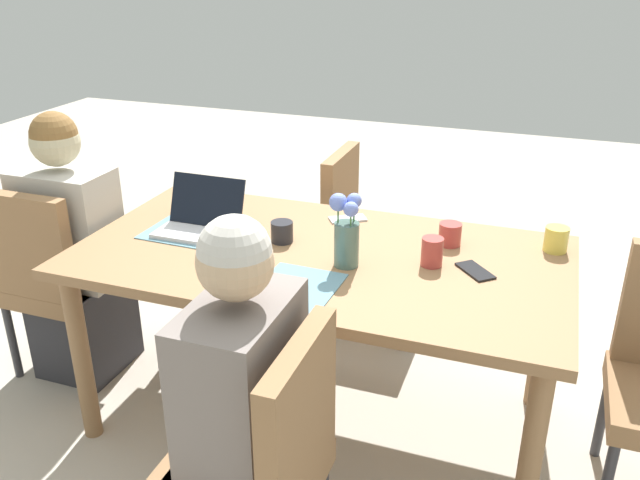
# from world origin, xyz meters

# --- Properties ---
(ground_plane) EXTENTS (10.00, 10.00, 0.00)m
(ground_plane) POSITION_xyz_m (0.00, 0.00, 0.00)
(ground_plane) COLOR #B2A899
(dining_table) EXTENTS (1.81, 0.96, 0.76)m
(dining_table) POSITION_xyz_m (0.00, 0.00, 0.67)
(dining_table) COLOR olive
(dining_table) RESTS_ON ground_plane
(chair_far_left_near) EXTENTS (0.44, 0.44, 0.90)m
(chair_far_left_near) POSITION_xyz_m (-0.12, 0.82, 0.50)
(chair_far_left_near) COLOR olive
(chair_far_left_near) RESTS_ON ground_plane
(person_far_left_near) EXTENTS (0.36, 0.40, 1.19)m
(person_far_left_near) POSITION_xyz_m (-0.05, 0.76, 0.53)
(person_far_left_near) COLOR #2D2D33
(person_far_left_near) RESTS_ON ground_plane
(chair_head_right_left_mid) EXTENTS (0.44, 0.44, 0.90)m
(chair_head_right_left_mid) POSITION_xyz_m (1.20, 0.07, 0.50)
(chair_head_right_left_mid) COLOR olive
(chair_head_right_left_mid) RESTS_ON ground_plane
(person_head_right_left_mid) EXTENTS (0.40, 0.36, 1.19)m
(person_head_right_left_mid) POSITION_xyz_m (1.14, -0.00, 0.53)
(person_head_right_left_mid) COLOR #2D2D33
(person_head_right_left_mid) RESTS_ON ground_plane
(chair_near_right_near) EXTENTS (0.44, 0.44, 0.90)m
(chair_near_right_near) POSITION_xyz_m (0.07, -0.80, 0.50)
(chair_near_right_near) COLOR olive
(chair_near_right_near) RESTS_ON ground_plane
(flower_vase) EXTENTS (0.11, 0.10, 0.27)m
(flower_vase) POSITION_xyz_m (-0.12, 0.07, 0.88)
(flower_vase) COLOR #4C6B60
(flower_vase) RESTS_ON dining_table
(placemat_far_left_near) EXTENTS (0.27, 0.37, 0.00)m
(placemat_far_left_near) POSITION_xyz_m (-0.02, 0.32, 0.76)
(placemat_far_left_near) COLOR slate
(placemat_far_left_near) RESTS_ON dining_table
(placemat_head_right_left_mid) EXTENTS (0.37, 0.27, 0.00)m
(placemat_head_right_left_mid) POSITION_xyz_m (0.54, -0.00, 0.76)
(placemat_head_right_left_mid) COLOR slate
(placemat_head_right_left_mid) RESTS_ON dining_table
(laptop_head_right_left_mid) EXTENTS (0.32, 0.22, 0.20)m
(laptop_head_right_left_mid) POSITION_xyz_m (0.50, -0.02, 0.80)
(laptop_head_right_left_mid) COLOR silver
(laptop_head_right_left_mid) RESTS_ON dining_table
(coffee_mug_near_left) EXTENTS (0.09, 0.09, 0.09)m
(coffee_mug_near_left) POSITION_xyz_m (-0.44, -0.23, 0.80)
(coffee_mug_near_left) COLOR #AD3D38
(coffee_mug_near_left) RESTS_ON dining_table
(coffee_mug_near_right) EXTENTS (0.09, 0.09, 0.08)m
(coffee_mug_near_right) POSITION_xyz_m (0.17, -0.04, 0.80)
(coffee_mug_near_right) COLOR #232328
(coffee_mug_near_right) RESTS_ON dining_table
(coffee_mug_centre_left) EXTENTS (0.09, 0.09, 0.09)m
(coffee_mug_centre_left) POSITION_xyz_m (-0.82, -0.31, 0.80)
(coffee_mug_centre_left) COLOR #DBC64C
(coffee_mug_centre_left) RESTS_ON dining_table
(coffee_mug_centre_right) EXTENTS (0.08, 0.08, 0.10)m
(coffee_mug_centre_right) POSITION_xyz_m (-0.41, -0.03, 0.81)
(coffee_mug_centre_right) COLOR #AD3D38
(coffee_mug_centre_right) RESTS_ON dining_table
(phone_black) EXTENTS (0.15, 0.16, 0.01)m
(phone_black) POSITION_xyz_m (-0.56, -0.03, 0.76)
(phone_black) COLOR black
(phone_black) RESTS_ON dining_table
(phone_silver) EXTENTS (0.16, 0.14, 0.01)m
(phone_silver) POSITION_xyz_m (-0.00, -0.34, 0.76)
(phone_silver) COLOR silver
(phone_silver) RESTS_ON dining_table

